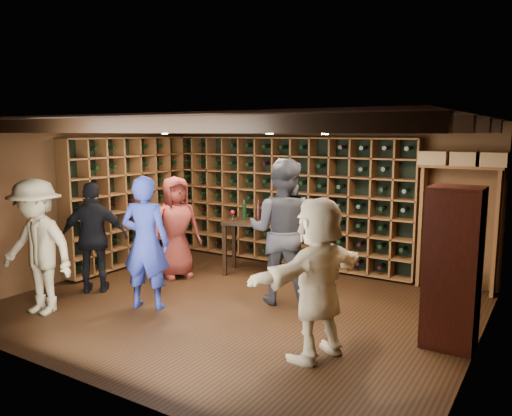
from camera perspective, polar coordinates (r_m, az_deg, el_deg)
The scene contains 13 objects.
ground at distance 6.94m, azimuth -2.31°, elevation -11.13°, with size 6.00×6.00×0.00m, color black.
room_shell at distance 6.57m, azimuth -2.18°, elevation 9.27°, with size 6.00×6.00×6.00m.
wine_rack_back at distance 8.88m, azimuth 3.26°, elevation 0.89°, with size 4.65×0.30×2.20m.
wine_rack_left at distance 9.08m, azimuth -14.33°, elevation 0.80°, with size 0.30×2.65×2.20m.
crate_shelf at distance 7.86m, azimuth 22.40°, elevation 2.31°, with size 1.20×0.32×2.07m.
display_cabinet at distance 5.88m, azimuth 21.50°, elevation -6.68°, with size 0.55×0.50×1.75m.
man_blue_shirt at distance 6.80m, azimuth -12.50°, elevation -3.89°, with size 0.65×0.43×1.79m, color navy.
man_grey_suit at distance 6.86m, azimuth 3.03°, elevation -2.70°, with size 0.97×0.76×2.00m, color black.
guest_red_floral at distance 8.19m, azimuth -9.12°, elevation -2.18°, with size 0.81×0.52×1.65m, color maroon.
guest_woman_black at distance 7.70m, azimuth -18.01°, elevation -3.23°, with size 0.96×0.40×1.64m, color black.
guest_khaki at distance 7.05m, azimuth -23.74°, elevation -4.09°, with size 1.14×0.66×1.77m, color gray.
guest_beige at distance 5.23m, azimuth 7.08°, elevation -8.00°, with size 1.59×0.51×1.71m, color #C0AF8D.
tasting_table at distance 8.25m, azimuth 0.50°, elevation -2.24°, with size 1.31×0.90×1.18m.
Camera 1 is at (3.66, -5.40, 2.35)m, focal length 35.00 mm.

